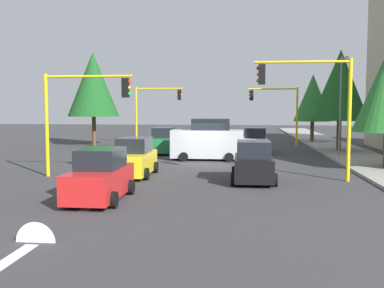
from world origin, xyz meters
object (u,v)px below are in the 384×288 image
(traffic_signal_near_left, at_px, (312,95))
(car_green, at_px, (163,141))
(delivery_van_silver, at_px, (208,141))
(traffic_signal_far_left, at_px, (277,104))
(traffic_signal_near_right, at_px, (82,104))
(car_black, at_px, (253,163))
(street_lamp_curbside, at_px, (342,95))
(car_red, at_px, (100,177))
(tree_roadside_mid, at_px, (340,85))
(tree_roadside_far, at_px, (313,98))
(tree_opposite_side, at_px, (93,84))
(car_white, at_px, (254,142))
(car_yellow, at_px, (134,159))
(traffic_signal_far_right, at_px, (155,104))

(traffic_signal_near_left, bearing_deg, car_green, -142.45)
(delivery_van_silver, bearing_deg, traffic_signal_far_left, 155.57)
(traffic_signal_near_left, xyz_separation_m, traffic_signal_near_right, (0.00, -11.35, -0.40))
(car_green, bearing_deg, traffic_signal_near_left, 37.55)
(car_black, bearing_deg, street_lamp_curbside, 149.06)
(car_red, bearing_deg, tree_roadside_mid, 146.38)
(delivery_van_silver, height_order, car_black, delivery_van_silver)
(traffic_signal_far_left, relative_size, traffic_signal_near_left, 0.91)
(tree_roadside_far, xyz_separation_m, car_red, (29.52, -12.48, -3.55))
(car_black, bearing_deg, car_red, -51.43)
(tree_opposite_side, height_order, car_green, tree_opposite_side)
(delivery_van_silver, distance_m, car_white, 5.73)
(car_white, height_order, car_red, same)
(car_yellow, bearing_deg, car_white, 151.60)
(car_black, xyz_separation_m, car_white, (-13.47, 0.46, 0.00))
(traffic_signal_near_right, distance_m, tree_roadside_mid, 21.03)
(car_black, xyz_separation_m, car_green, (-12.81, -6.52, 0.00))
(traffic_signal_far_left, relative_size, car_black, 1.48)
(traffic_signal_near_left, bearing_deg, car_black, -74.45)
(traffic_signal_far_right, distance_m, traffic_signal_far_left, 11.30)
(tree_roadside_far, bearing_deg, traffic_signal_far_right, -75.22)
(traffic_signal_near_left, relative_size, tree_roadside_far, 0.86)
(delivery_van_silver, distance_m, car_red, 13.89)
(traffic_signal_far_right, relative_size, tree_opposite_side, 0.64)
(traffic_signal_near_left, xyz_separation_m, car_black, (0.76, -2.74, -3.24))
(car_red, xyz_separation_m, car_green, (-17.56, -0.56, 0.00))
(traffic_signal_near_left, relative_size, car_red, 1.43)
(traffic_signal_far_right, xyz_separation_m, car_green, (7.95, 2.12, -2.95))
(car_yellow, height_order, car_white, same)
(car_red, bearing_deg, traffic_signal_far_right, -174.01)
(tree_roadside_mid, relative_size, delivery_van_silver, 1.66)
(traffic_signal_near_right, height_order, delivery_van_silver, traffic_signal_near_right)
(tree_roadside_far, distance_m, car_yellow, 26.83)
(car_green, bearing_deg, tree_roadside_mid, 98.20)
(street_lamp_curbside, bearing_deg, car_white, -118.27)
(car_yellow, bearing_deg, traffic_signal_far_right, -172.54)
(car_white, bearing_deg, tree_roadside_mid, 101.14)
(traffic_signal_near_right, xyz_separation_m, tree_roadside_mid, (-14.00, 15.63, 1.49))
(traffic_signal_far_right, bearing_deg, car_yellow, 7.46)
(car_yellow, xyz_separation_m, car_green, (-11.46, -0.43, 0.00))
(tree_opposite_side, xyz_separation_m, car_white, (5.29, 14.44, -4.69))
(tree_opposite_side, height_order, delivery_van_silver, tree_opposite_side)
(tree_roadside_mid, xyz_separation_m, car_green, (1.95, -13.54, -4.33))
(traffic_signal_near_right, bearing_deg, car_white, 144.50)
(car_white, bearing_deg, car_red, -19.40)
(traffic_signal_near_right, xyz_separation_m, car_yellow, (-0.59, 2.51, -2.83))
(traffic_signal_near_left, height_order, car_yellow, traffic_signal_near_left)
(traffic_signal_far_right, bearing_deg, car_red, 5.99)
(traffic_signal_near_right, xyz_separation_m, car_green, (-12.05, 2.09, -2.83))
(street_lamp_curbside, xyz_separation_m, car_black, (10.37, -6.22, -3.45))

